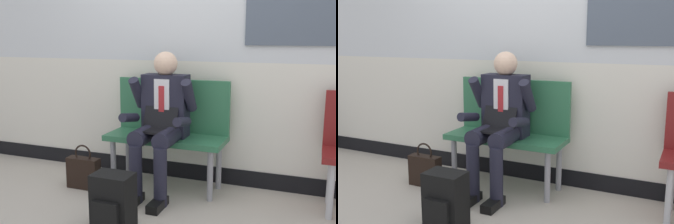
% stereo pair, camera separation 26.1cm
% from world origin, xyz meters
% --- Properties ---
extents(ground_plane, '(18.00, 18.00, 0.00)m').
position_xyz_m(ground_plane, '(0.00, 0.00, 0.00)').
color(ground_plane, '#B2A899').
extents(station_wall, '(5.87, 0.17, 3.11)m').
position_xyz_m(station_wall, '(0.01, 0.57, 1.55)').
color(station_wall, silver).
rests_on(station_wall, ground).
extents(bench_with_person, '(1.08, 0.42, 0.98)m').
position_xyz_m(bench_with_person, '(-0.20, 0.30, 0.56)').
color(bench_with_person, '#2D6B47').
rests_on(bench_with_person, ground).
extents(person_seated, '(0.57, 0.70, 1.24)m').
position_xyz_m(person_seated, '(-0.20, 0.10, 0.66)').
color(person_seated, '#1E1E2D').
rests_on(person_seated, ground).
extents(backpack, '(0.29, 0.24, 0.41)m').
position_xyz_m(backpack, '(-0.26, -0.66, 0.20)').
color(backpack, black).
rests_on(backpack, ground).
extents(handbag, '(0.31, 0.11, 0.41)m').
position_xyz_m(handbag, '(-0.89, -0.06, 0.15)').
color(handbag, black).
rests_on(handbag, ground).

